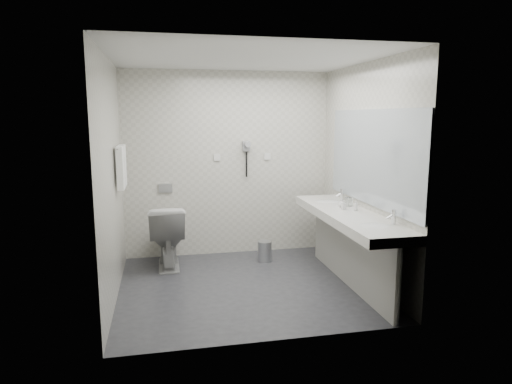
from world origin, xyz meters
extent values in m
plane|color=#2A2A30|center=(0.00, 0.00, 0.00)|extent=(2.80, 2.80, 0.00)
plane|color=silver|center=(0.00, 0.00, 2.50)|extent=(2.80, 2.80, 0.00)
plane|color=beige|center=(0.00, 1.30, 1.25)|extent=(2.80, 0.00, 2.80)
plane|color=beige|center=(0.00, -1.30, 1.25)|extent=(2.80, 0.00, 2.80)
plane|color=beige|center=(-1.40, 0.00, 1.25)|extent=(0.00, 2.60, 2.60)
plane|color=beige|center=(1.40, 0.00, 1.25)|extent=(0.00, 2.60, 2.60)
cube|color=silver|center=(1.12, -0.20, 0.80)|extent=(0.55, 2.20, 0.10)
cube|color=gray|center=(1.15, -0.20, 0.38)|extent=(0.03, 2.15, 0.75)
cylinder|color=silver|center=(1.18, -1.24, 0.38)|extent=(0.06, 0.06, 0.75)
cylinder|color=silver|center=(1.18, 0.84, 0.38)|extent=(0.06, 0.06, 0.75)
cube|color=#B2BCC6|center=(1.39, -0.20, 1.45)|extent=(0.02, 2.20, 1.05)
ellipsoid|color=silver|center=(1.12, -0.85, 0.83)|extent=(0.40, 0.31, 0.05)
ellipsoid|color=silver|center=(1.12, 0.45, 0.83)|extent=(0.40, 0.31, 0.05)
cylinder|color=silver|center=(1.32, -0.85, 0.92)|extent=(0.04, 0.04, 0.15)
cylinder|color=silver|center=(1.32, 0.45, 0.92)|extent=(0.04, 0.04, 0.15)
imported|color=white|center=(1.12, -0.07, 0.90)|extent=(0.05, 0.05, 0.11)
imported|color=white|center=(1.15, 0.05, 0.90)|extent=(0.10, 0.10, 0.10)
imported|color=white|center=(1.23, -0.16, 0.91)|extent=(0.05, 0.05, 0.11)
cylinder|color=silver|center=(1.28, 0.10, 0.90)|extent=(0.07, 0.07, 0.10)
cylinder|color=silver|center=(1.24, 0.11, 0.90)|extent=(0.06, 0.06, 0.11)
imported|color=silver|center=(-0.85, 0.88, 0.40)|extent=(0.45, 0.79, 0.80)
cube|color=#B2B5BA|center=(-0.85, 1.29, 0.95)|extent=(0.18, 0.02, 0.12)
cylinder|color=#B2B5BA|center=(0.41, 0.82, 0.13)|extent=(0.23, 0.23, 0.26)
cylinder|color=#B2B5BA|center=(0.41, 0.82, 0.26)|extent=(0.18, 0.18, 0.02)
cylinder|color=silver|center=(-1.35, 0.55, 1.55)|extent=(0.02, 0.62, 0.02)
cube|color=white|center=(-1.34, 0.41, 1.33)|extent=(0.07, 0.24, 0.48)
cube|color=white|center=(-1.34, 0.69, 1.33)|extent=(0.07, 0.24, 0.48)
cube|color=#939499|center=(0.25, 1.27, 1.50)|extent=(0.10, 0.04, 0.14)
cylinder|color=#939499|center=(0.25, 1.20, 1.53)|extent=(0.08, 0.14, 0.08)
cylinder|color=black|center=(0.25, 1.26, 1.25)|extent=(0.02, 0.02, 0.35)
cube|color=silver|center=(-0.15, 1.29, 1.35)|extent=(0.09, 0.02, 0.09)
cube|color=silver|center=(0.55, 1.29, 1.35)|extent=(0.09, 0.02, 0.09)
camera|label=1|loc=(-0.89, -4.80, 1.90)|focal=31.72mm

